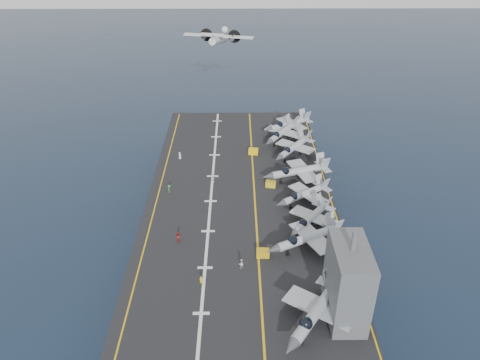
{
  "coord_description": "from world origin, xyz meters",
  "views": [
    {
      "loc": [
        -0.62,
        -79.1,
        62.94
      ],
      "look_at": [
        0.0,
        4.0,
        13.0
      ],
      "focal_mm": 35.0,
      "sensor_mm": 36.0,
      "label": 1
    }
  ],
  "objects_px": {
    "island_superstructure": "(349,275)",
    "fighter_jet_0": "(317,310)",
    "transport_plane": "(218,40)",
    "tow_cart_a": "(263,253)"
  },
  "relations": [
    {
      "from": "tow_cart_a",
      "to": "transport_plane",
      "type": "xyz_separation_m",
      "value": [
        -9.43,
        70.46,
        18.06
      ]
    },
    {
      "from": "island_superstructure",
      "to": "fighter_jet_0",
      "type": "bearing_deg",
      "value": -155.3
    },
    {
      "from": "island_superstructure",
      "to": "transport_plane",
      "type": "xyz_separation_m",
      "value": [
        -20.68,
        83.38,
        11.23
      ]
    },
    {
      "from": "fighter_jet_0",
      "to": "transport_plane",
      "type": "relative_size",
      "value": 0.84
    },
    {
      "from": "fighter_jet_0",
      "to": "transport_plane",
      "type": "xyz_separation_m",
      "value": [
        -16.33,
        85.38,
        15.99
      ]
    },
    {
      "from": "island_superstructure",
      "to": "fighter_jet_0",
      "type": "height_order",
      "value": "island_superstructure"
    },
    {
      "from": "fighter_jet_0",
      "to": "tow_cart_a",
      "type": "bearing_deg",
      "value": 114.83
    },
    {
      "from": "island_superstructure",
      "to": "fighter_jet_0",
      "type": "distance_m",
      "value": 6.75
    },
    {
      "from": "tow_cart_a",
      "to": "fighter_jet_0",
      "type": "bearing_deg",
      "value": -65.17
    },
    {
      "from": "island_superstructure",
      "to": "transport_plane",
      "type": "height_order",
      "value": "transport_plane"
    }
  ]
}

